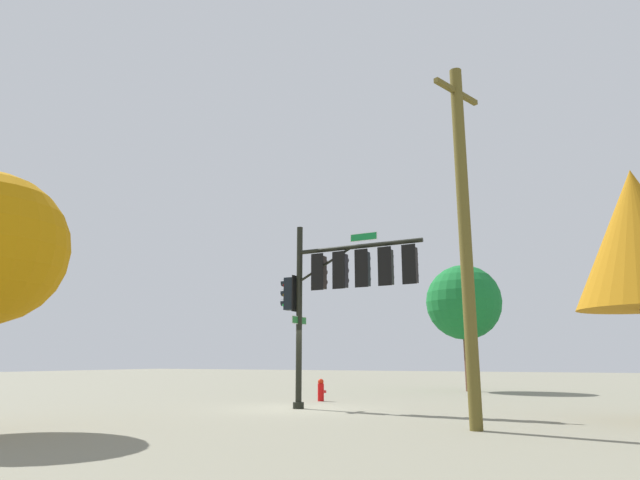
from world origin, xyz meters
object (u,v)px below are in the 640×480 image
object	(u,v)px
tree_far	(639,238)
utility_pole	(465,233)
tree_near	(464,302)
fire_hydrant	(321,390)
signal_pole_assembly	(342,280)

from	to	relation	value
tree_far	utility_pole	bearing A→B (deg)	-137.27
utility_pole	tree_near	xyz separation A→B (m)	(-3.13, 15.57, -0.08)
fire_hydrant	tree_near	xyz separation A→B (m)	(3.81, 9.13, 4.03)
tree_near	signal_pole_assembly	bearing A→B (deg)	-96.76
signal_pole_assembly	tree_near	world-z (taller)	tree_near
signal_pole_assembly	utility_pole	world-z (taller)	utility_pole
signal_pole_assembly	utility_pole	size ratio (longest dim) A/B	0.68
fire_hydrant	tree_near	size ratio (longest dim) A/B	0.13
fire_hydrant	tree_far	size ratio (longest dim) A/B	0.12
tree_near	tree_far	distance (m)	13.87
tree_far	fire_hydrant	bearing A→B (deg)	165.42
signal_pole_assembly	tree_near	bearing A→B (deg)	83.24
tree_near	fire_hydrant	bearing A→B (deg)	-112.62
tree_far	tree_near	bearing A→B (deg)	120.49
signal_pole_assembly	fire_hydrant	world-z (taller)	signal_pole_assembly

